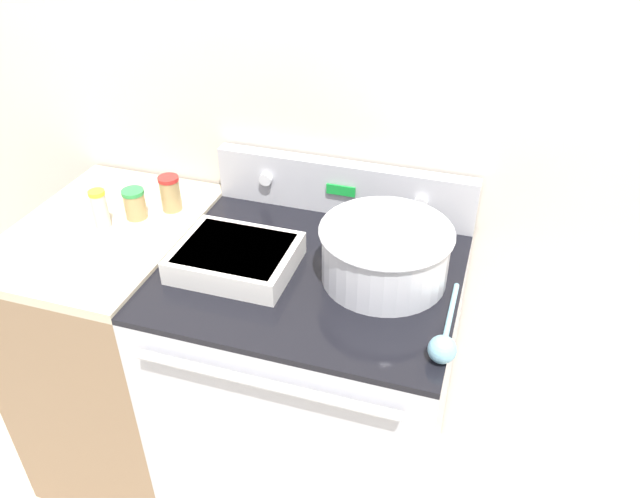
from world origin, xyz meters
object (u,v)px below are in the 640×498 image
(mixing_bowl, at_px, (385,251))
(spice_jar_green_cap, at_px, (135,204))
(casserole_dish, at_px, (236,256))
(ladle, at_px, (443,344))
(spice_jar_red_cap, at_px, (170,193))
(spice_jar_yellow_cap, at_px, (100,209))

(mixing_bowl, height_order, spice_jar_green_cap, mixing_bowl)
(casserole_dish, height_order, ladle, casserole_dish)
(ladle, distance_m, spice_jar_red_cap, 0.97)
(spice_jar_red_cap, distance_m, spice_jar_yellow_cap, 0.21)
(mixing_bowl, distance_m, spice_jar_red_cap, 0.72)
(ladle, bearing_deg, spice_jar_green_cap, 162.86)
(mixing_bowl, distance_m, spice_jar_yellow_cap, 0.85)
(ladle, xyz_separation_m, spice_jar_yellow_cap, (-1.05, 0.23, 0.04))
(casserole_dish, xyz_separation_m, spice_jar_red_cap, (-0.31, 0.21, 0.03))
(spice_jar_green_cap, bearing_deg, spice_jar_yellow_cap, -132.48)
(mixing_bowl, relative_size, ladle, 1.12)
(mixing_bowl, distance_m, casserole_dish, 0.41)
(casserole_dish, height_order, spice_jar_red_cap, spice_jar_red_cap)
(mixing_bowl, xyz_separation_m, casserole_dish, (-0.40, -0.08, -0.05))
(spice_jar_green_cap, height_order, spice_jar_yellow_cap, spice_jar_yellow_cap)
(spice_jar_green_cap, xyz_separation_m, spice_jar_yellow_cap, (-0.07, -0.07, 0.01))
(spice_jar_yellow_cap, bearing_deg, casserole_dish, -7.55)
(casserole_dish, xyz_separation_m, spice_jar_green_cap, (-0.39, 0.14, 0.02))
(casserole_dish, bearing_deg, ladle, -15.75)
(mixing_bowl, xyz_separation_m, spice_jar_red_cap, (-0.70, 0.13, -0.02))
(spice_jar_red_cap, bearing_deg, spice_jar_green_cap, -136.74)
(mixing_bowl, bearing_deg, spice_jar_red_cap, 169.23)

